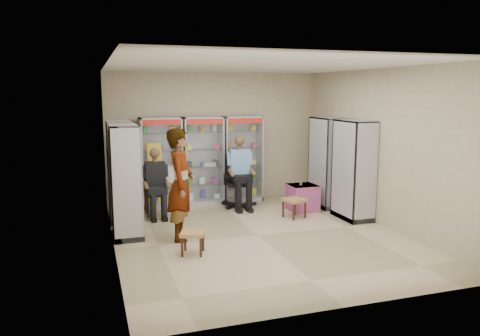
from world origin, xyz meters
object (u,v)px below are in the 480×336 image
object	(u,v)px
cabinet_back_mid	(203,161)
cabinet_back_right	(242,159)
cabinet_left_far	(121,171)
woven_stool_b	(193,243)
cabinet_back_left	(161,162)
pink_trunk	(303,198)
cabinet_right_near	(354,170)
seated_shopkeeper	(239,174)
cabinet_right_far	(327,162)
cabinet_left_near	(126,181)
standing_man	(181,185)
office_chair	(239,181)
woven_stool_a	(294,208)
wooden_chair	(155,193)

from	to	relation	value
cabinet_back_mid	cabinet_back_right	bearing A→B (deg)	0.00
cabinet_left_far	woven_stool_b	bearing A→B (deg)	20.93
cabinet_back_left	pink_trunk	distance (m)	3.22
cabinet_right_near	seated_shopkeeper	xyz separation A→B (m)	(-1.90, 1.62, -0.24)
cabinet_right_far	seated_shopkeeper	xyz separation A→B (m)	(-1.90, 0.52, -0.24)
cabinet_back_left	cabinet_left_near	xyz separation A→B (m)	(-0.93, -2.03, 0.00)
cabinet_right_far	cabinet_back_left	bearing A→B (deg)	72.25
cabinet_back_left	cabinet_back_right	xyz separation A→B (m)	(1.90, 0.00, 0.00)
standing_man	cabinet_right_near	bearing A→B (deg)	-66.99
cabinet_left_far	cabinet_left_near	size ratio (longest dim) A/B	1.00
cabinet_back_right	office_chair	bearing A→B (deg)	-115.46
cabinet_left_near	woven_stool_a	bearing A→B (deg)	93.73
cabinet_back_mid	cabinet_right_near	xyz separation A→B (m)	(2.58, -2.23, 0.00)
cabinet_back_left	office_chair	xyz separation A→B (m)	(1.63, -0.56, -0.41)
wooden_chair	cabinet_back_left	bearing A→B (deg)	71.10
wooden_chair	office_chair	world-z (taller)	office_chair
office_chair	cabinet_back_right	bearing A→B (deg)	69.10
pink_trunk	cabinet_back_right	bearing A→B (deg)	125.73
cabinet_right_far	woven_stool_a	world-z (taller)	cabinet_right_far
cabinet_back_right	seated_shopkeeper	bearing A→B (deg)	-113.63
cabinet_back_left	wooden_chair	world-z (taller)	cabinet_back_left
seated_shopkeeper	woven_stool_a	distance (m)	1.54
cabinet_left_near	cabinet_right_far	bearing A→B (deg)	101.41
cabinet_right_near	standing_man	world-z (taller)	cabinet_right_near
office_chair	pink_trunk	bearing A→B (deg)	-27.27
cabinet_back_left	seated_shopkeeper	distance (m)	1.76
pink_trunk	standing_man	xyz separation A→B (m)	(-2.89, -1.18, 0.69)
cabinet_right_far	wooden_chair	bearing A→B (deg)	83.96
cabinet_left_far	seated_shopkeeper	size ratio (longest dim) A/B	1.32
cabinet_left_near	seated_shopkeeper	bearing A→B (deg)	118.93
cabinet_right_far	cabinet_left_far	world-z (taller)	same
cabinet_back_left	cabinet_right_far	distance (m)	3.71
cabinet_right_near	woven_stool_b	distance (m)	3.80
cabinet_left_near	office_chair	bearing A→B (deg)	119.78
cabinet_back_left	woven_stool_b	bearing A→B (deg)	-90.35
office_chair	woven_stool_b	distance (m)	3.23
woven_stool_b	pink_trunk	bearing A→B (deg)	34.70
seated_shopkeeper	standing_man	world-z (taller)	standing_man
cabinet_right_near	office_chair	xyz separation A→B (m)	(-1.90, 1.67, -0.41)
office_chair	woven_stool_a	size ratio (longest dim) A/B	2.98
cabinet_back_mid	woven_stool_a	size ratio (longest dim) A/B	5.02
cabinet_right_near	cabinet_left_near	distance (m)	4.46
cabinet_left_near	seated_shopkeeper	size ratio (longest dim) A/B	1.32
cabinet_back_mid	cabinet_right_far	bearing A→B (deg)	-23.65
cabinet_back_left	pink_trunk	bearing A→B (deg)	-24.87
cabinet_back_left	pink_trunk	world-z (taller)	cabinet_back_left
cabinet_left_far	woven_stool_b	size ratio (longest dim) A/B	5.44
cabinet_back_mid	woven_stool_b	bearing A→B (deg)	-106.34
cabinet_back_mid	cabinet_right_far	xyz separation A→B (m)	(2.58, -1.13, 0.00)
cabinet_left_far	woven_stool_a	bearing A→B (deg)	75.30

